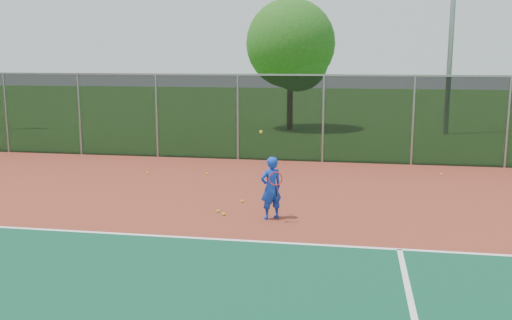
% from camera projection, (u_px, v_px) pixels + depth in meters
% --- Properties ---
extents(ground, '(120.00, 120.00, 0.00)m').
position_uv_depth(ground, '(272.00, 311.00, 8.23)').
color(ground, '#295F1B').
rests_on(ground, ground).
extents(court_apron, '(30.00, 20.00, 0.02)m').
position_uv_depth(court_apron, '(288.00, 262.00, 10.17)').
color(court_apron, maroon).
rests_on(court_apron, ground).
extents(fence_back, '(30.00, 0.06, 3.03)m').
position_uv_depth(fence_back, '(323.00, 118.00, 19.58)').
color(fence_back, black).
rests_on(fence_back, court_apron).
extents(tennis_player, '(0.62, 0.70, 2.00)m').
position_uv_depth(tennis_player, '(271.00, 188.00, 12.76)').
color(tennis_player, '#143CC2').
rests_on(tennis_player, court_apron).
extents(practice_ball_0, '(0.07, 0.07, 0.07)m').
position_uv_depth(practice_ball_0, '(218.00, 211.00, 13.40)').
color(practice_ball_0, yellow).
rests_on(practice_ball_0, court_apron).
extents(practice_ball_1, '(0.07, 0.07, 0.07)m').
position_uv_depth(practice_ball_1, '(207.00, 174.00, 17.66)').
color(practice_ball_1, yellow).
rests_on(practice_ball_1, court_apron).
extents(practice_ball_3, '(0.07, 0.07, 0.07)m').
position_uv_depth(practice_ball_3, '(148.00, 173.00, 17.79)').
color(practice_ball_3, yellow).
rests_on(practice_ball_3, court_apron).
extents(practice_ball_5, '(0.07, 0.07, 0.07)m').
position_uv_depth(practice_ball_5, '(242.00, 201.00, 14.31)').
color(practice_ball_5, yellow).
rests_on(practice_ball_5, court_apron).
extents(practice_ball_6, '(0.07, 0.07, 0.07)m').
position_uv_depth(practice_ball_6, '(224.00, 214.00, 13.14)').
color(practice_ball_6, yellow).
rests_on(practice_ball_6, court_apron).
extents(practice_ball_7, '(0.07, 0.07, 0.07)m').
position_uv_depth(practice_ball_7, '(442.00, 174.00, 17.60)').
color(practice_ball_7, yellow).
rests_on(practice_ball_7, court_apron).
extents(tree_back_left, '(4.42, 4.42, 6.49)m').
position_uv_depth(tree_back_left, '(292.00, 48.00, 28.16)').
color(tree_back_left, '#362013').
rests_on(tree_back_left, ground).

